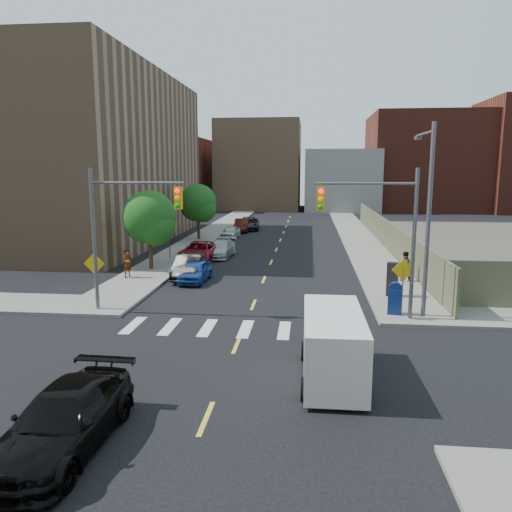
% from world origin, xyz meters
% --- Properties ---
extents(ground, '(160.00, 160.00, 0.00)m').
position_xyz_m(ground, '(0.00, 0.00, 0.00)').
color(ground, black).
rests_on(ground, ground).
extents(sidewalk_nw, '(3.50, 73.00, 0.15)m').
position_xyz_m(sidewalk_nw, '(-7.75, 41.50, 0.07)').
color(sidewalk_nw, gray).
rests_on(sidewalk_nw, ground).
extents(sidewalk_ne, '(3.50, 73.00, 0.15)m').
position_xyz_m(sidewalk_ne, '(7.75, 41.50, 0.07)').
color(sidewalk_ne, gray).
rests_on(sidewalk_ne, ground).
extents(fence_north, '(0.12, 44.00, 2.50)m').
position_xyz_m(fence_north, '(9.60, 28.00, 1.25)').
color(fence_north, '#616345').
rests_on(fence_north, ground).
extents(building_nw, '(22.00, 30.00, 16.00)m').
position_xyz_m(building_nw, '(-22.00, 30.00, 8.00)').
color(building_nw, '#8C6B4C').
rests_on(building_nw, ground).
extents(bg_bldg_west, '(14.00, 18.00, 12.00)m').
position_xyz_m(bg_bldg_west, '(-22.00, 70.00, 6.00)').
color(bg_bldg_west, '#592319').
rests_on(bg_bldg_west, ground).
extents(bg_bldg_midwest, '(14.00, 16.00, 15.00)m').
position_xyz_m(bg_bldg_midwest, '(-6.00, 72.00, 7.50)').
color(bg_bldg_midwest, '#8C6B4C').
rests_on(bg_bldg_midwest, ground).
extents(bg_bldg_center, '(12.00, 16.00, 10.00)m').
position_xyz_m(bg_bldg_center, '(8.00, 70.00, 5.00)').
color(bg_bldg_center, gray).
rests_on(bg_bldg_center, ground).
extents(bg_bldg_east, '(18.00, 18.00, 16.00)m').
position_xyz_m(bg_bldg_east, '(22.00, 72.00, 8.00)').
color(bg_bldg_east, '#592319').
rests_on(bg_bldg_east, ground).
extents(signal_nw, '(4.59, 0.30, 7.00)m').
position_xyz_m(signal_nw, '(-5.98, 6.00, 4.53)').
color(signal_nw, '#59595E').
rests_on(signal_nw, ground).
extents(signal_ne, '(4.59, 0.30, 7.00)m').
position_xyz_m(signal_ne, '(5.98, 6.00, 4.53)').
color(signal_ne, '#59595E').
rests_on(signal_ne, ground).
extents(streetlight_ne, '(0.25, 3.70, 9.00)m').
position_xyz_m(streetlight_ne, '(8.20, 6.90, 5.22)').
color(streetlight_ne, '#59595E').
rests_on(streetlight_ne, ground).
extents(warn_sign_nw, '(1.06, 0.06, 2.83)m').
position_xyz_m(warn_sign_nw, '(-7.80, 6.50, 1.99)').
color(warn_sign_nw, '#59595E').
rests_on(warn_sign_nw, ground).
extents(warn_sign_ne, '(1.06, 0.06, 2.83)m').
position_xyz_m(warn_sign_ne, '(7.20, 6.50, 1.99)').
color(warn_sign_ne, '#59595E').
rests_on(warn_sign_ne, ground).
extents(warn_sign_midwest, '(1.06, 0.06, 2.83)m').
position_xyz_m(warn_sign_midwest, '(-7.80, 20.00, 1.99)').
color(warn_sign_midwest, '#59595E').
rests_on(warn_sign_midwest, ground).
extents(tree_west_near, '(3.66, 3.64, 5.52)m').
position_xyz_m(tree_west_near, '(-8.00, 16.05, 3.48)').
color(tree_west_near, '#332114').
rests_on(tree_west_near, ground).
extents(tree_west_far, '(3.66, 3.64, 5.52)m').
position_xyz_m(tree_west_far, '(-8.00, 31.05, 3.48)').
color(tree_west_far, '#332114').
rests_on(tree_west_far, ground).
extents(parked_car_blue, '(1.71, 3.92, 1.31)m').
position_xyz_m(parked_car_blue, '(-4.20, 13.01, 0.66)').
color(parked_car_blue, '#1B4297').
rests_on(parked_car_blue, ground).
extents(parked_car_black, '(1.87, 4.71, 1.52)m').
position_xyz_m(parked_car_black, '(-4.83, 13.96, 0.76)').
color(parked_car_black, black).
rests_on(parked_car_black, ground).
extents(parked_car_red, '(2.63, 5.42, 1.48)m').
position_xyz_m(parked_car_red, '(-5.50, 19.85, 0.74)').
color(parked_car_red, maroon).
rests_on(parked_car_red, ground).
extents(parked_car_silver, '(2.30, 4.81, 1.35)m').
position_xyz_m(parked_car_silver, '(-4.20, 21.86, 0.68)').
color(parked_car_silver, '#ABAFB3').
rests_on(parked_car_silver, ground).
extents(parked_car_white, '(1.81, 3.79, 1.25)m').
position_xyz_m(parked_car_white, '(-5.11, 32.79, 0.62)').
color(parked_car_white, silver).
rests_on(parked_car_white, ground).
extents(parked_car_maroon, '(1.68, 4.44, 1.44)m').
position_xyz_m(parked_car_maroon, '(-4.67, 38.18, 0.72)').
color(parked_car_maroon, '#3A100B').
rests_on(parked_car_maroon, ground).
extents(parked_car_grey, '(2.89, 5.42, 1.45)m').
position_xyz_m(parked_car_grey, '(-4.20, 40.16, 0.73)').
color(parked_car_grey, black).
rests_on(parked_car_grey, ground).
extents(black_sedan, '(2.26, 5.26, 1.51)m').
position_xyz_m(black_sedan, '(-3.20, -5.85, 0.76)').
color(black_sedan, black).
rests_on(black_sedan, ground).
extents(cargo_van, '(2.13, 5.01, 2.28)m').
position_xyz_m(cargo_van, '(3.65, -0.71, 1.20)').
color(cargo_van, white).
rests_on(cargo_van, ground).
extents(mailbox, '(0.72, 0.60, 1.54)m').
position_xyz_m(mailbox, '(6.90, 6.60, 0.90)').
color(mailbox, navy).
rests_on(mailbox, sidewalk_ne).
extents(payphone, '(0.67, 0.62, 1.85)m').
position_xyz_m(payphone, '(7.32, 10.07, 1.07)').
color(payphone, black).
rests_on(payphone, sidewalk_ne).
extents(pedestrian_west, '(0.67, 0.78, 1.82)m').
position_xyz_m(pedestrian_west, '(-8.58, 13.09, 1.06)').
color(pedestrian_west, gray).
rests_on(pedestrian_west, sidewalk_nw).
extents(pedestrian_east, '(0.93, 0.75, 1.81)m').
position_xyz_m(pedestrian_east, '(8.68, 13.99, 1.06)').
color(pedestrian_east, gray).
rests_on(pedestrian_east, sidewalk_ne).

